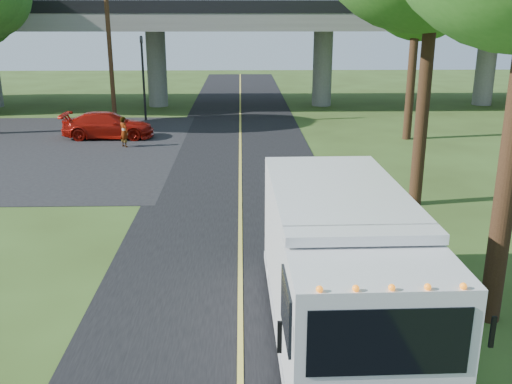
{
  "coord_description": "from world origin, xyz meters",
  "views": [
    {
      "loc": [
        0.05,
        -10.07,
        6.45
      ],
      "look_at": [
        0.46,
        5.45,
        1.6
      ],
      "focal_mm": 40.0,
      "sensor_mm": 36.0,
      "label": 1
    }
  ],
  "objects_px": {
    "utility_pole": "(110,48)",
    "step_van": "(341,265)",
    "pedestrian": "(124,132)",
    "traffic_signal": "(143,69)",
    "red_sedan": "(108,125)"
  },
  "relations": [
    {
      "from": "utility_pole",
      "to": "red_sedan",
      "type": "distance_m",
      "value": 5.16
    },
    {
      "from": "traffic_signal",
      "to": "utility_pole",
      "type": "distance_m",
      "value": 2.86
    },
    {
      "from": "traffic_signal",
      "to": "red_sedan",
      "type": "distance_m",
      "value": 6.04
    },
    {
      "from": "traffic_signal",
      "to": "utility_pole",
      "type": "xyz_separation_m",
      "value": [
        -1.5,
        -2.0,
        1.4
      ]
    },
    {
      "from": "traffic_signal",
      "to": "red_sedan",
      "type": "height_order",
      "value": "traffic_signal"
    },
    {
      "from": "step_van",
      "to": "pedestrian",
      "type": "height_order",
      "value": "step_van"
    },
    {
      "from": "utility_pole",
      "to": "pedestrian",
      "type": "height_order",
      "value": "utility_pole"
    },
    {
      "from": "step_van",
      "to": "utility_pole",
      "type": "bearing_deg",
      "value": 110.85
    },
    {
      "from": "step_van",
      "to": "pedestrian",
      "type": "relative_size",
      "value": 4.72
    },
    {
      "from": "utility_pole",
      "to": "red_sedan",
      "type": "height_order",
      "value": "utility_pole"
    },
    {
      "from": "step_van",
      "to": "pedestrian",
      "type": "xyz_separation_m",
      "value": [
        -7.88,
        18.09,
        -0.89
      ]
    },
    {
      "from": "pedestrian",
      "to": "red_sedan",
      "type": "bearing_deg",
      "value": -17.17
    },
    {
      "from": "utility_pole",
      "to": "step_van",
      "type": "distance_m",
      "value": 25.71
    },
    {
      "from": "traffic_signal",
      "to": "pedestrian",
      "type": "height_order",
      "value": "traffic_signal"
    },
    {
      "from": "utility_pole",
      "to": "step_van",
      "type": "xyz_separation_m",
      "value": [
        9.52,
        -23.7,
        -2.92
      ]
    }
  ]
}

